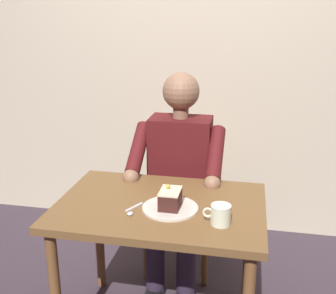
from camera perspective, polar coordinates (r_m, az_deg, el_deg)
name	(u,v)px	position (r m, az deg, el deg)	size (l,w,h in m)	color
cafe_rear_panel	(198,25)	(2.97, 4.13, 16.56)	(6.40, 0.12, 3.00)	beige
dining_table	(160,221)	(2.01, -1.07, -10.29)	(0.98, 0.68, 0.72)	brown
chair	(183,192)	(2.64, 2.03, -6.27)	(0.42, 0.42, 0.89)	brown
seated_person	(178,177)	(2.42, 1.41, -4.20)	(0.53, 0.58, 1.26)	#531416
dessert_plate	(170,208)	(1.91, 0.30, -8.45)	(0.26, 0.26, 0.01)	silver
cake_slice	(170,199)	(1.89, 0.30, -7.16)	(0.09, 0.13, 0.10)	#3F1D19
coffee_cup	(220,214)	(1.78, 7.27, -9.23)	(0.12, 0.09, 0.09)	white
dessert_spoon	(132,210)	(1.90, -5.00, -8.76)	(0.06, 0.14, 0.01)	silver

